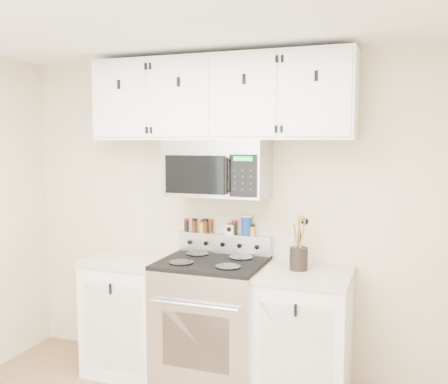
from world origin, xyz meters
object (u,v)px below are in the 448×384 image
(utensil_crock, at_px, (299,257))
(salt_canister, at_px, (246,225))
(range, at_px, (212,321))
(microwave, at_px, (218,168))

(utensil_crock, distance_m, salt_canister, 0.53)
(range, relative_size, salt_canister, 7.03)
(microwave, distance_m, utensil_crock, 0.89)
(utensil_crock, xyz_separation_m, salt_canister, (-0.46, 0.22, 0.16))
(range, relative_size, microwave, 1.45)
(microwave, bearing_deg, utensil_crock, -5.59)
(range, height_order, salt_canister, salt_canister)
(salt_canister, bearing_deg, microwave, -138.97)
(range, height_order, utensil_crock, utensil_crock)
(range, bearing_deg, salt_canister, 57.58)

